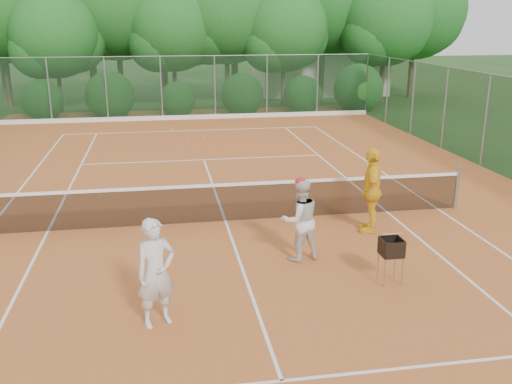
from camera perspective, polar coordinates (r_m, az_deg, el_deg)
ground at (r=13.76m, az=-3.05°, el=-3.06°), size 120.00×120.00×0.00m
clay_court at (r=13.75m, az=-3.05°, el=-3.02°), size 18.00×36.00×0.02m
club_building at (r=38.44m, az=6.25°, el=12.05°), size 8.00×5.00×3.00m
tennis_net at (r=13.58m, az=-3.09°, el=-0.95°), size 11.97×0.10×1.10m
player_white at (r=9.10m, az=-9.97°, el=-7.96°), size 0.76×0.65×1.77m
player_center_grp at (r=11.39m, az=4.40°, el=-2.77°), size 0.93×0.80×1.72m
player_yellow at (r=13.11m, az=11.48°, el=0.19°), size 0.82×1.24×1.96m
ball_hopper at (r=10.70m, az=13.39°, el=-5.47°), size 0.38×0.38×0.86m
stray_ball_a at (r=23.45m, az=-5.19°, el=5.43°), size 0.07×0.07×0.07m
stray_ball_b at (r=25.47m, az=-8.49°, el=6.23°), size 0.07×0.07×0.07m
stray_ball_c at (r=23.17m, az=-6.78°, el=5.24°), size 0.07×0.07×0.07m
court_markings at (r=13.75m, az=-3.05°, el=-2.97°), size 11.03×23.83×0.01m
fence_back at (r=28.07m, az=-6.78°, el=10.31°), size 18.07×0.07×3.00m
tropical_treeline at (r=33.20m, az=-4.95°, el=17.58°), size 32.10×8.49×15.03m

